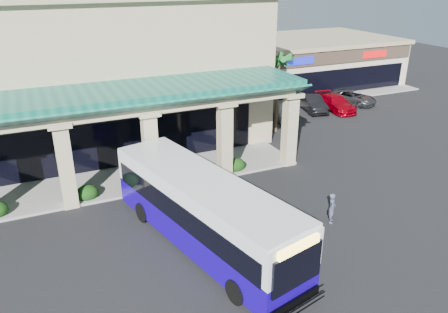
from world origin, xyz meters
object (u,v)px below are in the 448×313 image
car_red (336,103)px  car_gray (352,97)px  transit_bus (203,213)px  pedestrian (332,208)px  car_white (312,103)px  car_silver (284,110)px

car_red → car_gray: car_red is taller
transit_bus → car_red: (18.63, 14.63, -0.98)m
pedestrian → car_gray: (14.82, 16.53, -0.15)m
transit_bus → car_white: 22.69m
transit_bus → car_white: size_ratio=2.71×
pedestrian → car_red: size_ratio=0.33×
pedestrian → car_red: bearing=-3.8°
transit_bus → pedestrian: size_ratio=7.51×
transit_bus → car_white: (16.63, 15.41, -0.94)m
car_silver → car_white: size_ratio=0.93×
car_silver → car_white: 3.45m
transit_bus → car_red: 23.71m
car_silver → car_red: car_silver is taller
transit_bus → car_white: bearing=29.5°
pedestrian → car_white: size_ratio=0.36×
pedestrian → car_gray: bearing=-7.5°
transit_bus → car_silver: (13.25, 14.72, -0.96)m
car_silver → car_red: size_ratio=0.87×
car_gray → car_silver: bearing=163.2°
pedestrian → car_red: pedestrian is taller
car_gray → transit_bus: bearing=-167.5°
pedestrian → car_silver: size_ratio=0.39×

